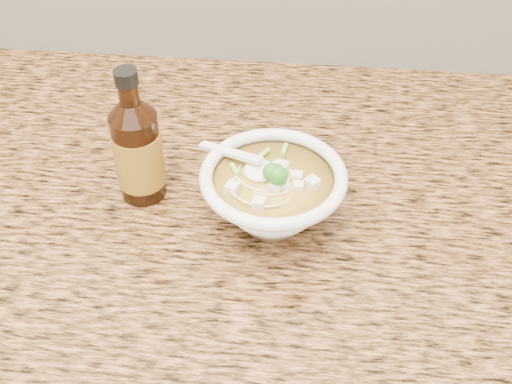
{
  "coord_description": "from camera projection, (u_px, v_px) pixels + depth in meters",
  "views": [
    {
      "loc": [
        0.21,
        1.08,
        1.46
      ],
      "look_at": [
        0.16,
        1.62,
        0.94
      ],
      "focal_mm": 45.0,
      "sensor_mm": 36.0,
      "label": 1
    }
  ],
  "objects": [
    {
      "name": "cabinet",
      "position": [
        170.0,
        375.0,
        1.15
      ],
      "size": [
        4.0,
        0.65,
        0.86
      ],
      "primitive_type": "cube",
      "color": "#331E0F",
      "rests_on": "ground"
    },
    {
      "name": "counter_slab",
      "position": [
        139.0,
        192.0,
        0.85
      ],
      "size": [
        4.0,
        0.68,
        0.04
      ],
      "primitive_type": "cube",
      "color": "#9B6238",
      "rests_on": "cabinet"
    },
    {
      "name": "soup_bowl",
      "position": [
        273.0,
        196.0,
        0.75
      ],
      "size": [
        0.18,
        0.17,
        0.1
      ],
      "rotation": [
        0.0,
        0.0,
        0.26
      ],
      "color": "white",
      "rests_on": "counter_slab"
    },
    {
      "name": "hot_sauce_bottle",
      "position": [
        138.0,
        150.0,
        0.77
      ],
      "size": [
        0.07,
        0.07,
        0.18
      ],
      "rotation": [
        0.0,
        0.0,
        0.11
      ],
      "color": "black",
      "rests_on": "counter_slab"
    }
  ]
}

